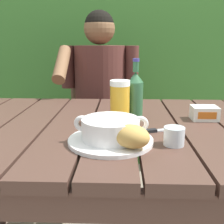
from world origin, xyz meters
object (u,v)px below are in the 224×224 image
object	(u,v)px
water_glass_small	(174,136)
beer_glass	(120,102)
chair_near_diner	(102,126)
butter_tub	(204,113)
table_knife	(155,131)
bread_roll	(131,136)
beer_bottle	(135,95)
person_eating	(99,95)
serving_plate	(111,140)
soup_bowl	(111,128)

from	to	relation	value
water_glass_small	beer_glass	bearing A→B (deg)	126.15
chair_near_diner	beer_glass	distance (m)	0.96
butter_tub	water_glass_small	bearing A→B (deg)	-121.72
table_knife	butter_tub	bearing A→B (deg)	36.51
bread_roll	beer_bottle	xyz separation A→B (m)	(0.03, 0.32, 0.05)
chair_near_diner	water_glass_small	distance (m)	1.18
table_knife	water_glass_small	bearing A→B (deg)	-71.88
beer_bottle	table_knife	xyz separation A→B (m)	(0.06, -0.15, -0.09)
butter_tub	bread_roll	bearing A→B (deg)	-132.29
water_glass_small	table_knife	bearing A→B (deg)	108.12
person_eating	table_knife	size ratio (longest dim) A/B	8.02
serving_plate	beer_bottle	xyz separation A→B (m)	(0.08, 0.25, 0.09)
soup_bowl	water_glass_small	size ratio (longest dim) A/B	3.64
bread_roll	beer_glass	bearing A→B (deg)	97.06
bread_roll	beer_glass	size ratio (longest dim) A/B	0.81
person_eating	serving_plate	world-z (taller)	person_eating
chair_near_diner	serving_plate	distance (m)	1.12
bread_roll	butter_tub	bearing A→B (deg)	47.71
water_glass_small	table_knife	xyz separation A→B (m)	(-0.04, 0.12, -0.02)
chair_near_diner	beer_bottle	world-z (taller)	beer_bottle
person_eating	butter_tub	world-z (taller)	person_eating
soup_bowl	beer_bottle	xyz separation A→B (m)	(0.08, 0.25, 0.05)
bread_roll	table_knife	bearing A→B (deg)	62.76
beer_glass	beer_bottle	xyz separation A→B (m)	(0.06, 0.04, 0.02)
soup_bowl	butter_tub	distance (m)	0.44
chair_near_diner	table_knife	bearing A→B (deg)	-75.29
beer_bottle	table_knife	size ratio (longest dim) A/B	1.55
soup_bowl	table_knife	world-z (taller)	soup_bowl
serving_plate	water_glass_small	bearing A→B (deg)	-4.83
person_eating	serving_plate	xyz separation A→B (m)	(0.11, -0.88, 0.03)
bread_roll	table_knife	size ratio (longest dim) A/B	0.85
chair_near_diner	butter_tub	size ratio (longest dim) A/B	9.03
beer_bottle	serving_plate	bearing A→B (deg)	-108.54
chair_near_diner	water_glass_small	bearing A→B (deg)	-74.91
chair_near_diner	person_eating	world-z (taller)	person_eating
bread_roll	water_glass_small	bearing A→B (deg)	22.42
soup_bowl	water_glass_small	bearing A→B (deg)	-4.83
beer_bottle	water_glass_small	size ratio (longest dim) A/B	3.85
person_eating	serving_plate	distance (m)	0.89
serving_plate	bread_roll	bearing A→B (deg)	-49.40
serving_plate	beer_bottle	distance (m)	0.28
chair_near_diner	butter_tub	distance (m)	0.99
person_eating	bread_roll	distance (m)	0.97
bread_roll	person_eating	bearing A→B (deg)	100.05
chair_near_diner	water_glass_small	size ratio (longest dim) A/B	14.56
beer_bottle	soup_bowl	bearing A→B (deg)	-108.54
beer_bottle	table_knife	world-z (taller)	beer_bottle
soup_bowl	bread_roll	distance (m)	0.09
person_eating	water_glass_small	xyz separation A→B (m)	(0.30, -0.90, 0.05)
serving_plate	bread_roll	size ratio (longest dim) A/B	1.99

